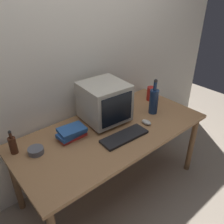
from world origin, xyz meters
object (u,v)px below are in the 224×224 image
at_px(mug, 122,101).
at_px(metal_canister, 151,94).
at_px(crt_monitor, 104,102).
at_px(computer_mouse, 146,122).
at_px(bottle_short, 13,145).
at_px(keyboard, 125,136).
at_px(bottle_tall, 154,101).
at_px(cd_spindle, 36,151).
at_px(book_stack, 72,133).

xyz_separation_m(mug, metal_canister, (0.32, -0.12, 0.03)).
bearing_deg(crt_monitor, computer_mouse, -49.92).
bearing_deg(bottle_short, metal_canister, -3.13).
height_order(mug, metal_canister, metal_canister).
height_order(keyboard, bottle_tall, bottle_tall).
distance_m(crt_monitor, metal_canister, 0.66).
xyz_separation_m(bottle_short, cd_spindle, (0.12, -0.11, -0.05)).
xyz_separation_m(crt_monitor, book_stack, (-0.38, -0.04, -0.14)).
height_order(bottle_tall, cd_spindle, bottle_tall).
relative_size(computer_mouse, metal_canister, 0.67).
bearing_deg(computer_mouse, metal_canister, 37.32).
xyz_separation_m(keyboard, book_stack, (-0.34, 0.29, 0.04)).
bearing_deg(book_stack, mug, 12.28).
xyz_separation_m(bottle_tall, metal_canister, (0.19, 0.20, -0.06)).
xyz_separation_m(bottle_tall, cd_spindle, (-1.15, 0.17, -0.11)).
xyz_separation_m(book_stack, mug, (0.71, 0.16, -0.00)).
bearing_deg(computer_mouse, book_stack, 157.72).
relative_size(crt_monitor, cd_spindle, 3.43).
xyz_separation_m(crt_monitor, cd_spindle, (-0.70, -0.03, -0.17)).
bearing_deg(metal_canister, book_stack, -177.75).
bearing_deg(keyboard, bottle_short, 155.28).
distance_m(computer_mouse, bottle_tall, 0.25).
distance_m(computer_mouse, metal_canister, 0.50).
bearing_deg(bottle_short, bottle_tall, -12.41).
distance_m(mug, cd_spindle, 1.04).
bearing_deg(book_stack, cd_spindle, 178.45).
distance_m(book_stack, cd_spindle, 0.32).
bearing_deg(bottle_tall, keyboard, -165.84).
bearing_deg(book_stack, bottle_tall, -10.85).
bearing_deg(bottle_short, crt_monitor, -5.70).
xyz_separation_m(computer_mouse, book_stack, (-0.63, 0.26, 0.03)).
height_order(bottle_short, book_stack, bottle_short).
bearing_deg(bottle_short, computer_mouse, -19.57).
relative_size(crt_monitor, metal_canister, 2.74).
bearing_deg(computer_mouse, bottle_tall, 26.51).
relative_size(book_stack, cd_spindle, 2.04).
bearing_deg(mug, metal_canister, -19.95).
distance_m(keyboard, metal_canister, 0.77).
height_order(bottle_tall, book_stack, bottle_tall).
bearing_deg(computer_mouse, bottle_short, 160.56).
bearing_deg(metal_canister, bottle_short, 176.87).
height_order(crt_monitor, metal_canister, crt_monitor).
relative_size(crt_monitor, keyboard, 0.98).
distance_m(bottle_tall, book_stack, 0.86).
relative_size(crt_monitor, mug, 3.43).
xyz_separation_m(bottle_tall, bottle_short, (-1.28, 0.28, -0.06)).
bearing_deg(crt_monitor, bottle_tall, -23.61).
height_order(bottle_short, cd_spindle, bottle_short).
height_order(keyboard, bottle_short, bottle_short).
height_order(bottle_short, mug, bottle_short).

